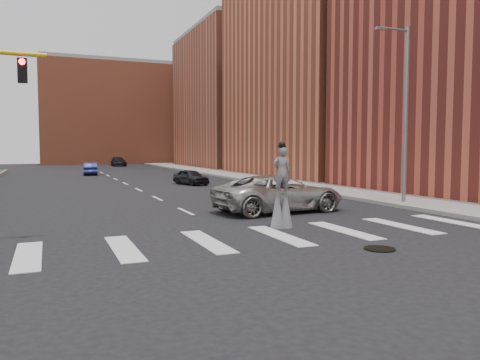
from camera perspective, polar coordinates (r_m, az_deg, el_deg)
ground_plane at (r=14.43m, az=2.11°, el=-7.86°), size 160.00×160.00×0.00m
sidewalk_right at (r=42.17m, az=3.45°, el=0.08°), size 5.00×90.00×0.18m
manhole at (r=14.32m, az=16.65°, el=-8.04°), size 0.90×0.90×0.04m
building_mid at (r=51.91m, az=10.76°, el=13.95°), size 16.00×22.00×24.00m
building_far at (r=72.76m, az=0.20°, el=9.55°), size 16.00×22.00×20.00m
building_backdrop at (r=91.82m, az=-15.10°, el=7.63°), size 26.00×14.00×18.00m
streetlight at (r=25.30m, az=19.38°, el=8.15°), size 2.05×0.20×9.00m
stilt_performer at (r=17.27m, az=5.09°, el=-1.59°), size 0.84×0.58×3.17m
suv_crossing at (r=21.59m, az=4.78°, el=-1.63°), size 6.36×3.35×1.70m
car_near at (r=37.27m, az=-6.02°, el=0.37°), size 2.41×3.89×1.23m
car_mid at (r=52.87m, az=-17.77°, el=1.31°), size 1.70×4.10×1.32m
car_far at (r=76.33m, az=-14.61°, el=2.18°), size 2.04×4.94×1.43m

